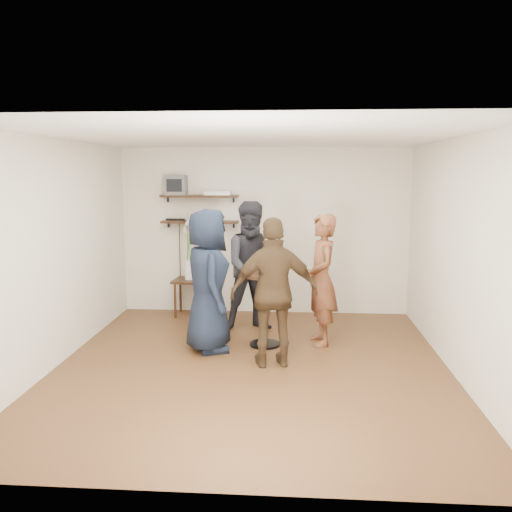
{
  "coord_description": "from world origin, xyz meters",
  "views": [
    {
      "loc": [
        0.48,
        -5.95,
        2.22
      ],
      "look_at": [
        0.02,
        0.4,
        1.23
      ],
      "focal_mm": 38.0,
      "sensor_mm": 36.0,
      "label": 1
    }
  ],
  "objects_px": {
    "person_plaid": "(322,280)",
    "person_navy": "(208,281)",
    "crt_monitor": "(176,185)",
    "dvd_deck": "(218,193)",
    "radio": "(199,218)",
    "person_brown": "(274,293)",
    "drinks_table": "(265,300)",
    "person_dark": "(254,266)",
    "side_table": "(190,285)"
  },
  "relations": [
    {
      "from": "side_table",
      "to": "person_navy",
      "type": "bearing_deg",
      "value": -71.25
    },
    {
      "from": "dvd_deck",
      "to": "person_plaid",
      "type": "height_order",
      "value": "dvd_deck"
    },
    {
      "from": "side_table",
      "to": "dvd_deck",
      "type": "bearing_deg",
      "value": 21.95
    },
    {
      "from": "crt_monitor",
      "to": "drinks_table",
      "type": "relative_size",
      "value": 0.34
    },
    {
      "from": "radio",
      "to": "person_brown",
      "type": "relative_size",
      "value": 0.13
    },
    {
      "from": "person_plaid",
      "to": "person_navy",
      "type": "height_order",
      "value": "person_navy"
    },
    {
      "from": "dvd_deck",
      "to": "drinks_table",
      "type": "height_order",
      "value": "dvd_deck"
    },
    {
      "from": "side_table",
      "to": "person_plaid",
      "type": "bearing_deg",
      "value": -32.87
    },
    {
      "from": "person_dark",
      "to": "person_brown",
      "type": "height_order",
      "value": "person_dark"
    },
    {
      "from": "dvd_deck",
      "to": "radio",
      "type": "xyz_separation_m",
      "value": [
        -0.3,
        0.0,
        -0.38
      ]
    },
    {
      "from": "person_plaid",
      "to": "dvd_deck",
      "type": "bearing_deg",
      "value": -143.78
    },
    {
      "from": "crt_monitor",
      "to": "person_navy",
      "type": "bearing_deg",
      "value": -67.0
    },
    {
      "from": "person_navy",
      "to": "person_brown",
      "type": "xyz_separation_m",
      "value": [
        0.84,
        -0.49,
        -0.03
      ]
    },
    {
      "from": "person_brown",
      "to": "crt_monitor",
      "type": "bearing_deg",
      "value": -66.5
    },
    {
      "from": "crt_monitor",
      "to": "person_brown",
      "type": "distance_m",
      "value": 3.04
    },
    {
      "from": "crt_monitor",
      "to": "radio",
      "type": "bearing_deg",
      "value": 0.0
    },
    {
      "from": "dvd_deck",
      "to": "person_navy",
      "type": "xyz_separation_m",
      "value": [
        0.12,
        -1.81,
        -1.01
      ]
    },
    {
      "from": "drinks_table",
      "to": "person_plaid",
      "type": "relative_size",
      "value": 0.56
    },
    {
      "from": "person_navy",
      "to": "drinks_table",
      "type": "bearing_deg",
      "value": -90.0
    },
    {
      "from": "drinks_table",
      "to": "person_brown",
      "type": "relative_size",
      "value": 0.55
    },
    {
      "from": "person_plaid",
      "to": "person_brown",
      "type": "xyz_separation_m",
      "value": [
        -0.58,
        -0.85,
        0.01
      ]
    },
    {
      "from": "side_table",
      "to": "drinks_table",
      "type": "bearing_deg",
      "value": -48.36
    },
    {
      "from": "drinks_table",
      "to": "person_navy",
      "type": "xyz_separation_m",
      "value": [
        -0.7,
        -0.23,
        0.28
      ]
    },
    {
      "from": "radio",
      "to": "person_brown",
      "type": "bearing_deg",
      "value": -61.19
    },
    {
      "from": "dvd_deck",
      "to": "radio",
      "type": "relative_size",
      "value": 1.82
    },
    {
      "from": "crt_monitor",
      "to": "person_plaid",
      "type": "height_order",
      "value": "crt_monitor"
    },
    {
      "from": "person_plaid",
      "to": "person_navy",
      "type": "relative_size",
      "value": 0.95
    },
    {
      "from": "radio",
      "to": "person_navy",
      "type": "relative_size",
      "value": 0.12
    },
    {
      "from": "side_table",
      "to": "drinks_table",
      "type": "relative_size",
      "value": 0.61
    },
    {
      "from": "side_table",
      "to": "person_navy",
      "type": "distance_m",
      "value": 1.78
    },
    {
      "from": "drinks_table",
      "to": "person_plaid",
      "type": "bearing_deg",
      "value": 10.49
    },
    {
      "from": "person_navy",
      "to": "person_dark",
      "type": "bearing_deg",
      "value": -46.33
    },
    {
      "from": "crt_monitor",
      "to": "person_navy",
      "type": "height_order",
      "value": "crt_monitor"
    },
    {
      "from": "dvd_deck",
      "to": "person_dark",
      "type": "xyz_separation_m",
      "value": [
        0.62,
        -0.88,
        -0.99
      ]
    },
    {
      "from": "side_table",
      "to": "person_plaid",
      "type": "height_order",
      "value": "person_plaid"
    },
    {
      "from": "crt_monitor",
      "to": "side_table",
      "type": "bearing_deg",
      "value": -39.32
    },
    {
      "from": "crt_monitor",
      "to": "person_dark",
      "type": "bearing_deg",
      "value": -34.59
    },
    {
      "from": "radio",
      "to": "drinks_table",
      "type": "relative_size",
      "value": 0.23
    },
    {
      "from": "dvd_deck",
      "to": "person_navy",
      "type": "bearing_deg",
      "value": -86.16
    },
    {
      "from": "person_navy",
      "to": "person_plaid",
      "type": "bearing_deg",
      "value": -93.79
    },
    {
      "from": "radio",
      "to": "person_navy",
      "type": "distance_m",
      "value": 1.96
    },
    {
      "from": "person_dark",
      "to": "person_navy",
      "type": "height_order",
      "value": "person_dark"
    },
    {
      "from": "side_table",
      "to": "person_brown",
      "type": "distance_m",
      "value": 2.58
    },
    {
      "from": "dvd_deck",
      "to": "person_navy",
      "type": "relative_size",
      "value": 0.22
    },
    {
      "from": "person_brown",
      "to": "radio",
      "type": "bearing_deg",
      "value": -72.69
    },
    {
      "from": "radio",
      "to": "person_plaid",
      "type": "xyz_separation_m",
      "value": [
        1.84,
        -1.45,
        -0.67
      ]
    },
    {
      "from": "drinks_table",
      "to": "person_brown",
      "type": "distance_m",
      "value": 0.78
    },
    {
      "from": "person_navy",
      "to": "person_brown",
      "type": "bearing_deg",
      "value": -138.29
    },
    {
      "from": "crt_monitor",
      "to": "radio",
      "type": "relative_size",
      "value": 1.45
    },
    {
      "from": "drinks_table",
      "to": "crt_monitor",
      "type": "bearing_deg",
      "value": 132.79
    }
  ]
}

